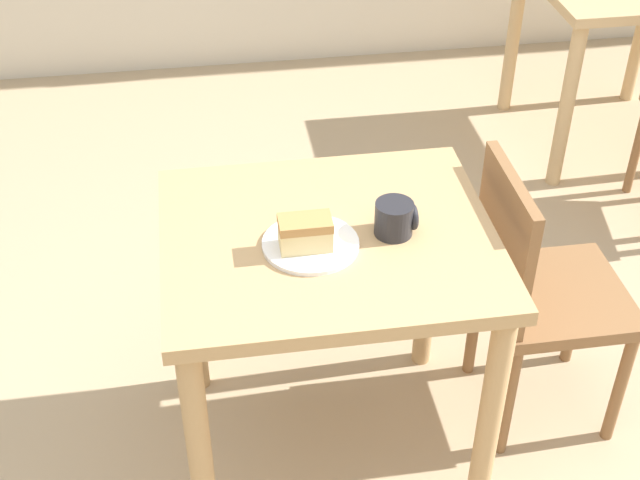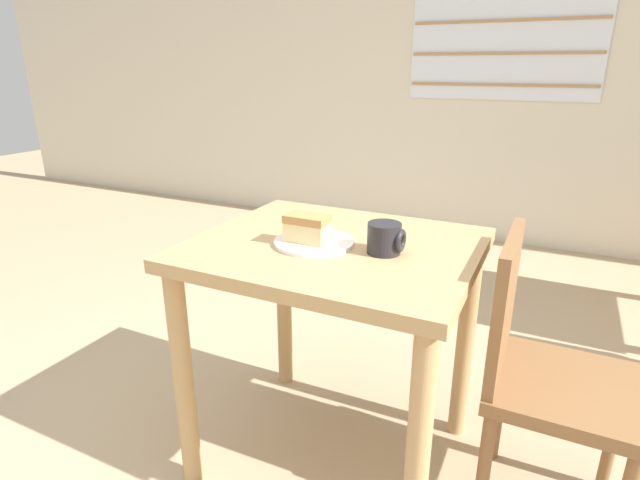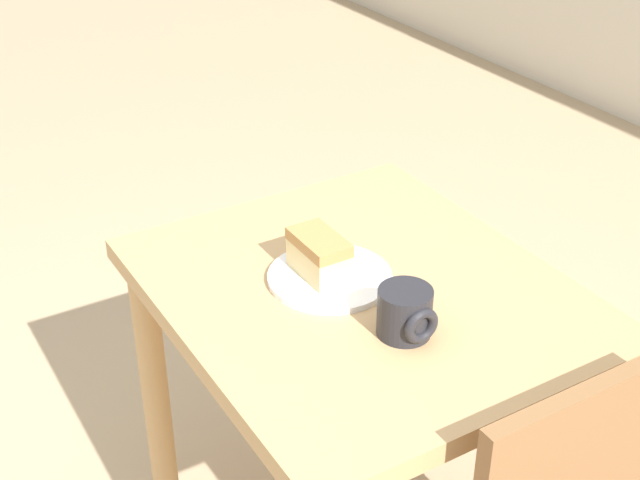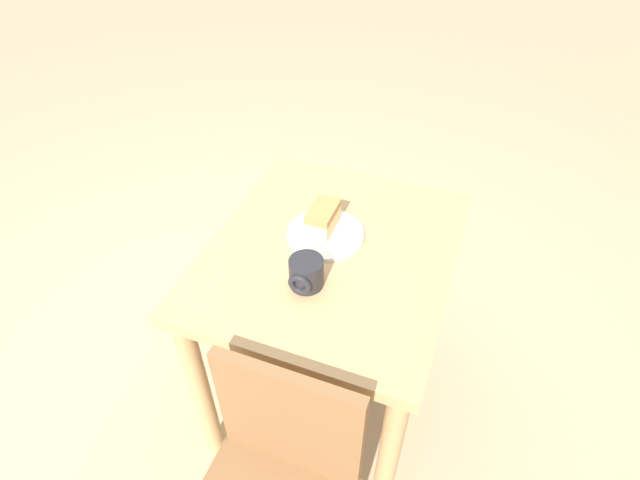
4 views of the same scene
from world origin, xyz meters
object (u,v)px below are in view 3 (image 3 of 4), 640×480
Objects in this scene: dining_table_near at (361,347)px; cake_slice at (319,255)px; coffee_mug at (406,313)px; plate at (330,277)px.

cake_slice is (-0.06, -0.05, 0.19)m from dining_table_near.
coffee_mug reaches higher than dining_table_near.
coffee_mug is at bearing 5.76° from plate.
plate is at bearing -174.24° from coffee_mug.
plate is 0.22m from coffee_mug.
plate is at bearing -141.55° from dining_table_near.
coffee_mug is at bearing 9.06° from cake_slice.
dining_table_near is 3.49× the size of plate.
plate is 2.28× the size of coffee_mug.
cake_slice is at bearing -139.80° from dining_table_near.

